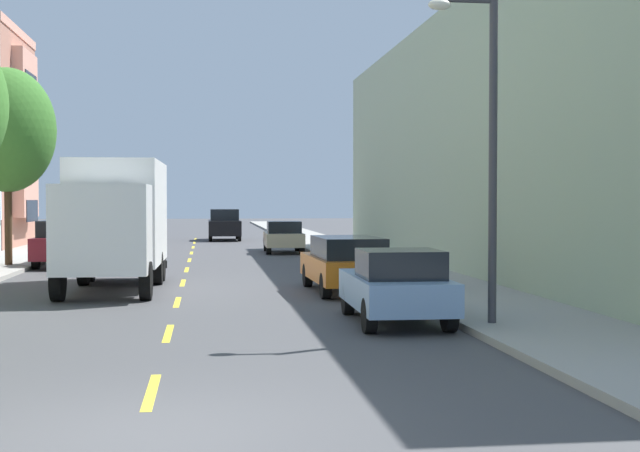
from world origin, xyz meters
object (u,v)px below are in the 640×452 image
object	(u,v)px
delivery_box_truck	(116,217)
parked_pickup_charcoal	(126,226)
street_tree_third	(7,130)
parked_hatchback_forest	(118,231)
parked_hatchback_champagne	(284,237)
parked_pickup_burgundy	(69,244)
parked_hatchback_sky	(396,286)
moving_black_sedan	(224,224)
parked_wagon_orange	(346,262)
street_lamp	(485,131)

from	to	relation	value
delivery_box_truck	parked_pickup_charcoal	distance (m)	33.22
street_tree_third	parked_hatchback_forest	size ratio (longest dim) A/B	1.76
street_tree_third	parked_pickup_charcoal	distance (m)	25.69
parked_hatchback_champagne	parked_pickup_burgundy	distance (m)	11.26
parked_hatchback_sky	moving_black_sedan	distance (m)	37.48
parked_hatchback_sky	moving_black_sedan	world-z (taller)	moving_black_sedan
parked_hatchback_champagne	parked_pickup_burgundy	bearing A→B (deg)	-140.93
street_tree_third	parked_wagon_orange	bearing A→B (deg)	-41.66
parked_pickup_charcoal	parked_hatchback_champagne	xyz separation A→B (m)	(8.79, -17.08, -0.07)
delivery_box_truck	parked_hatchback_forest	xyz separation A→B (m)	(-2.52, 25.83, -1.24)
street_tree_third	parked_pickup_charcoal	size ratio (longest dim) A/B	1.33
parked_pickup_charcoal	parked_pickup_burgundy	distance (m)	24.18
parked_hatchback_champagne	parked_hatchback_forest	bearing A→B (deg)	131.25
parked_wagon_orange	parked_hatchback_sky	xyz separation A→B (m)	(0.06, -5.98, -0.05)
parked_hatchback_sky	parked_pickup_burgundy	bearing A→B (deg)	118.11
street_lamp	parked_hatchback_sky	distance (m)	3.54
delivery_box_truck	parked_wagon_orange	bearing A→B (deg)	-16.25
moving_black_sedan	parked_hatchback_forest	bearing A→B (deg)	-148.42
parked_pickup_charcoal	parked_hatchback_forest	size ratio (longest dim) A/B	1.32
delivery_box_truck	parked_pickup_charcoal	world-z (taller)	delivery_box_truck
street_lamp	parked_wagon_orange	xyz separation A→B (m)	(-1.52, 7.10, -2.98)
street_tree_third	street_lamp	size ratio (longest dim) A/B	1.14
parked_pickup_burgundy	parked_wagon_orange	size ratio (longest dim) A/B	1.12
street_lamp	parked_hatchback_forest	xyz separation A→B (m)	(-10.26, 34.74, -3.03)
parked_wagon_orange	parked_hatchback_forest	bearing A→B (deg)	107.54
street_lamp	moving_black_sedan	bearing A→B (deg)	96.13
parked_hatchback_champagne	moving_black_sedan	bearing A→B (deg)	100.42
parked_hatchback_champagne	parked_hatchback_sky	distance (m)	23.80
street_tree_third	parked_pickup_burgundy	xyz separation A→B (m)	(1.96, 1.09, -4.17)
street_lamp	moving_black_sedan	world-z (taller)	street_lamp
parked_hatchback_sky	moving_black_sedan	bearing A→B (deg)	94.10
street_tree_third	parked_pickup_charcoal	world-z (taller)	street_tree_third
street_tree_third	moving_black_sedan	xyz separation A→B (m)	(8.20, 21.78, -4.01)
parked_wagon_orange	street_tree_third	bearing A→B (deg)	138.34
street_lamp	parked_hatchback_sky	world-z (taller)	street_lamp
delivery_box_truck	parked_hatchback_champagne	xyz separation A→B (m)	(6.09, 16.01, -1.24)
parked_hatchback_champagne	parked_wagon_orange	bearing A→B (deg)	-89.61
parked_hatchback_champagne	parked_pickup_burgundy	world-z (taller)	parked_pickup_burgundy
moving_black_sedan	parked_wagon_orange	bearing A→B (deg)	-85.23
parked_hatchback_sky	street_tree_third	bearing A→B (deg)	124.87
street_lamp	parked_wagon_orange	distance (m)	7.85
delivery_box_truck	parked_hatchback_forest	distance (m)	25.98
parked_pickup_charcoal	parked_wagon_orange	size ratio (longest dim) A/B	1.12
delivery_box_truck	parked_hatchback_champagne	distance (m)	17.17
street_lamp	parked_pickup_charcoal	distance (m)	43.37
parked_pickup_burgundy	parked_wagon_orange	distance (m)	13.91
street_tree_third	parked_pickup_burgundy	world-z (taller)	street_tree_third
moving_black_sedan	parked_pickup_burgundy	bearing A→B (deg)	-106.79
street_lamp	parked_hatchback_champagne	distance (m)	25.15
parked_pickup_charcoal	moving_black_sedan	world-z (taller)	moving_black_sedan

